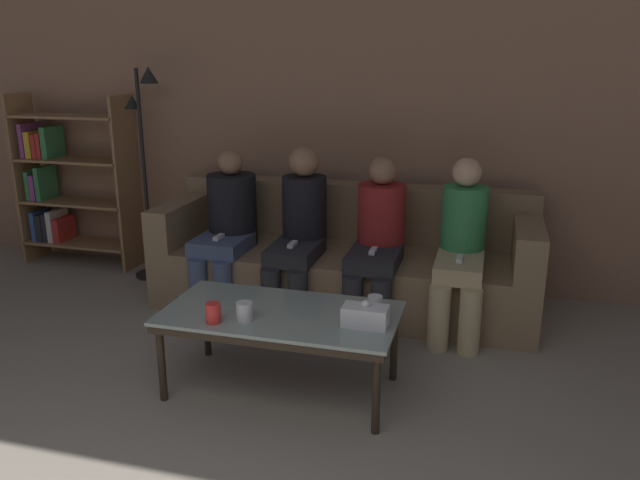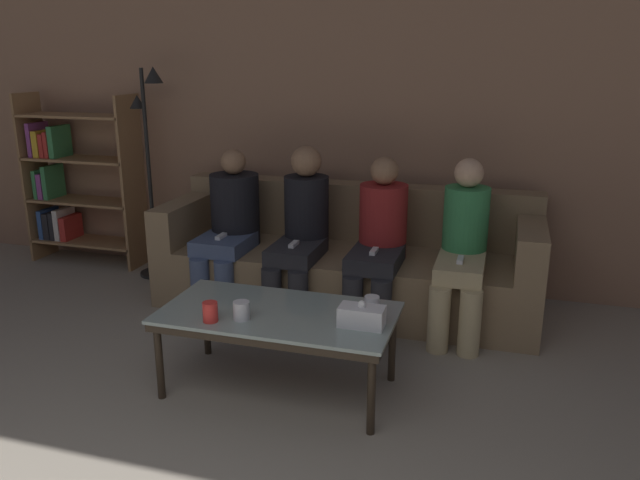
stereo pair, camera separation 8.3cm
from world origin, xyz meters
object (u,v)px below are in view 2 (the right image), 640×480
Objects in this scene: tissue_box at (362,316)px; cup_far_center at (372,307)px; seated_person_mid_left at (301,228)px; seated_person_left_end at (230,223)px; couch at (348,262)px; coffee_table at (278,319)px; bookshelf at (71,183)px; cup_near_right at (241,311)px; cup_near_left at (210,312)px; seated_person_mid_right at (379,238)px; seated_person_right_end at (463,246)px; standing_lamp at (150,152)px.

cup_far_center is at bearing 78.29° from tissue_box.
cup_far_center is 1.23m from seated_person_mid_left.
cup_far_center is 1.61m from seated_person_left_end.
couch is 1.42m from tissue_box.
coffee_table is 2.91m from bookshelf.
tissue_box is (0.59, 0.10, 0.00)m from cup_near_right.
seated_person_left_end is at bearing 140.41° from cup_far_center.
couch is 27.67× the size of cup_near_right.
couch is 2.40× the size of seated_person_left_end.
bookshelf is at bearing 164.17° from seated_person_left_end.
tissue_box reaches higher than cup_near_left.
cup_near_left is 1.41m from seated_person_mid_right.
seated_person_right_end is (1.60, -0.04, -0.01)m from seated_person_left_end.
seated_person_right_end reaches higher than cup_near_right.
bookshelf reaches higher than seated_person_right_end.
cup_far_center is at bearing 7.47° from coffee_table.
cup_near_right is at bearing -47.64° from standing_lamp.
standing_lamp reaches higher than seated_person_left_end.
tissue_box is 0.20× the size of seated_person_mid_right.
tissue_box is at bearing 9.17° from cup_near_right.
standing_lamp is at bearing 169.21° from seated_person_mid_right.
seated_person_mid_left is (1.34, -0.36, -0.41)m from standing_lamp.
cup_far_center reaches higher than coffee_table.
couch is 25.86× the size of cup_near_left.
bookshelf is 2.27m from seated_person_mid_left.
cup_near_right is 0.60m from tissue_box.
coffee_table is 0.85× the size of bookshelf.
seated_person_mid_right is at bearing -1.22° from seated_person_left_end.
seated_person_mid_left is at bearing 125.04° from cup_far_center.
tissue_box is 1.13m from seated_person_mid_right.
cup_far_center is 2.51m from standing_lamp.
tissue_box is (0.45, -0.05, 0.09)m from coffee_table.
seated_person_left_end is (-0.76, 1.09, 0.17)m from coffee_table.
tissue_box is 1.17m from seated_person_right_end.
seated_person_left_end is (-1.22, 1.14, 0.08)m from tissue_box.
standing_lamp is at bearing 128.35° from cup_near_left.
cup_near_right is at bearing -110.06° from seated_person_mid_right.
standing_lamp is (-1.43, 1.57, 0.51)m from cup_near_right.
cup_far_center reaches higher than cup_near_left.
seated_person_right_end is (0.84, 1.05, 0.16)m from coffee_table.
seated_person_mid_right is at bearing 65.61° from cup_near_left.
cup_near_left is 0.74m from tissue_box.
bookshelf is 1.29× the size of seated_person_right_end.
tissue_box is at bearing -36.13° from standing_lamp.
standing_lamp is (-1.57, 1.42, 0.59)m from coffee_table.
cup_far_center is 0.51× the size of tissue_box.
seated_person_mid_right is (1.88, -0.36, -0.43)m from standing_lamp.
coffee_table is 10.75× the size of cup_far_center.
seated_person_right_end is at bearing -1.16° from seated_person_mid_left.
tissue_box is at bearing -109.48° from seated_person_right_end.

